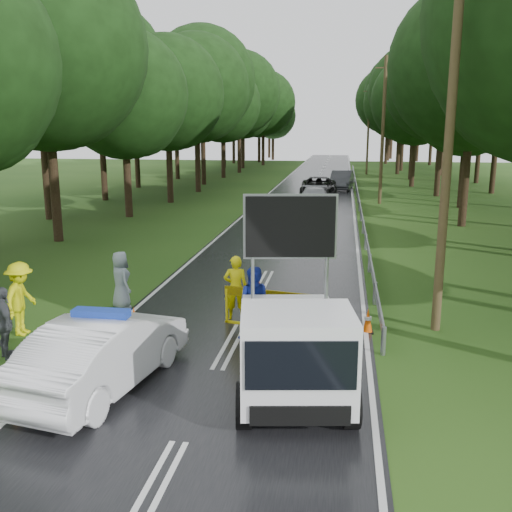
% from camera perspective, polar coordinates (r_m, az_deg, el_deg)
% --- Properties ---
extents(ground, '(160.00, 160.00, 0.00)m').
position_cam_1_polar(ground, '(14.30, -2.59, -8.98)').
color(ground, '#1E4213').
rests_on(ground, ground).
extents(road, '(7.00, 140.00, 0.02)m').
position_cam_1_polar(road, '(43.42, 5.19, 5.72)').
color(road, black).
rests_on(road, ground).
extents(guardrail, '(0.12, 60.06, 0.70)m').
position_cam_1_polar(guardrail, '(42.96, 10.13, 6.22)').
color(guardrail, gray).
rests_on(guardrail, ground).
extents(utility_pole_near, '(1.40, 0.24, 10.00)m').
position_cam_1_polar(utility_pole_near, '(15.23, 18.76, 11.25)').
color(utility_pole_near, '#4B3922').
rests_on(utility_pole_near, ground).
extents(utility_pole_mid, '(1.40, 0.24, 10.00)m').
position_cam_1_polar(utility_pole_mid, '(41.10, 12.57, 12.15)').
color(utility_pole_mid, '#4B3922').
rests_on(utility_pole_mid, ground).
extents(utility_pole_far, '(1.40, 0.24, 10.00)m').
position_cam_1_polar(utility_pole_far, '(67.06, 11.16, 12.33)').
color(utility_pole_far, '#4B3922').
rests_on(utility_pole_far, ground).
extents(police_sedan, '(2.39, 4.90, 1.70)m').
position_cam_1_polar(police_sedan, '(12.25, -15.00, -9.32)').
color(police_sedan, silver).
rests_on(police_sedan, ground).
extents(work_truck, '(2.85, 5.12, 3.87)m').
position_cam_1_polar(work_truck, '(11.57, 3.69, -8.78)').
color(work_truck, gray).
rests_on(work_truck, ground).
extents(barrier, '(2.55, 0.58, 1.07)m').
position_cam_1_polar(barrier, '(15.20, 1.38, -4.39)').
color(barrier, yellow).
rests_on(barrier, ground).
extents(officer, '(0.73, 0.54, 1.84)m').
position_cam_1_polar(officer, '(15.90, -2.05, -3.20)').
color(officer, '#FDF20D').
rests_on(officer, ground).
extents(civilian, '(0.95, 0.75, 1.91)m').
position_cam_1_polar(civilian, '(14.34, 0.01, -4.83)').
color(civilian, '#182BA0').
rests_on(civilian, ground).
extents(bystander_left, '(0.78, 1.28, 1.93)m').
position_cam_1_polar(bystander_left, '(15.95, -22.47, -3.96)').
color(bystander_left, '#D4D70B').
rests_on(bystander_left, ground).
extents(bystander_mid, '(1.03, 0.99, 1.72)m').
position_cam_1_polar(bystander_mid, '(14.51, -23.86, -6.15)').
color(bystander_mid, '#414448').
rests_on(bystander_mid, ground).
extents(bystander_right, '(0.98, 0.99, 1.73)m').
position_cam_1_polar(bystander_right, '(17.37, -13.37, -2.36)').
color(bystander_right, '#8C9CA8').
rests_on(bystander_right, ground).
extents(queue_car_first, '(1.99, 3.97, 1.30)m').
position_cam_1_polar(queue_car_first, '(31.58, 5.55, 4.25)').
color(queue_car_first, '#393C3F').
rests_on(queue_car_first, ground).
extents(queue_car_second, '(2.23, 5.01, 1.43)m').
position_cam_1_polar(queue_car_second, '(37.52, 5.87, 5.69)').
color(queue_car_second, '#A4A7AC').
rests_on(queue_car_second, ground).
extents(queue_car_third, '(2.90, 5.96, 1.63)m').
position_cam_1_polar(queue_car_third, '(43.46, 6.29, 6.78)').
color(queue_car_third, black).
rests_on(queue_car_third, ground).
extents(queue_car_fourth, '(2.18, 5.07, 1.62)m').
position_cam_1_polar(queue_car_fourth, '(50.30, 8.56, 7.51)').
color(queue_car_fourth, '#3A3C41').
rests_on(queue_car_fourth, ground).
extents(cone_near_left, '(0.37, 0.37, 0.77)m').
position_cam_1_polar(cone_near_left, '(11.85, -22.78, -12.82)').
color(cone_near_left, black).
rests_on(cone_near_left, ground).
extents(cone_center, '(0.37, 0.37, 0.78)m').
position_cam_1_polar(cone_center, '(15.94, 0.58, -5.19)').
color(cone_center, black).
rests_on(cone_center, ground).
extents(cone_far, '(0.32, 0.32, 0.68)m').
position_cam_1_polar(cone_far, '(18.88, 0.13, -2.47)').
color(cone_far, black).
rests_on(cone_far, ground).
extents(cone_left_mid, '(0.34, 0.34, 0.72)m').
position_cam_1_polar(cone_left_mid, '(15.34, -12.09, -6.34)').
color(cone_left_mid, black).
rests_on(cone_left_mid, ground).
extents(cone_right, '(0.31, 0.31, 0.66)m').
position_cam_1_polar(cone_right, '(15.36, 11.12, -6.37)').
color(cone_right, black).
rests_on(cone_right, ground).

